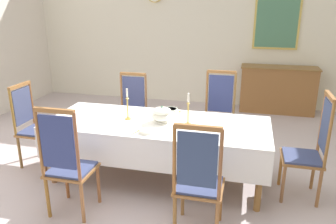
{
  "coord_description": "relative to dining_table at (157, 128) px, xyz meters",
  "views": [
    {
      "loc": [
        1.0,
        -3.36,
        2.07
      ],
      "look_at": [
        0.14,
        0.08,
        0.89
      ],
      "focal_mm": 35.29,
      "sensor_mm": 36.0,
      "label": 1
    }
  ],
  "objects": [
    {
      "name": "back_wall",
      "position": [
        0.0,
        3.42,
        1.01
      ],
      "size": [
        7.21,
        0.08,
        3.35
      ],
      "primitive_type": "cube",
      "color": "silver",
      "rests_on": "ground"
    },
    {
      "name": "bowl_near_right",
      "position": [
        0.06,
        0.4,
        0.1
      ],
      "size": [
        0.19,
        0.19,
        0.05
      ],
      "color": "white",
      "rests_on": "tablecloth"
    },
    {
      "name": "soup_tureen",
      "position": [
        0.06,
        -0.0,
        0.17
      ],
      "size": [
        0.25,
        0.25,
        0.2
      ],
      "color": "white",
      "rests_on": "tablecloth"
    },
    {
      "name": "dining_table",
      "position": [
        0.0,
        0.0,
        0.0
      ],
      "size": [
        2.58,
        1.01,
        0.73
      ],
      "color": "brown",
      "rests_on": "ground"
    },
    {
      "name": "chair_head_east",
      "position": [
        1.7,
        -0.0,
        -0.07
      ],
      "size": [
        0.42,
        0.44,
        1.19
      ],
      "rotation": [
        0.0,
        0.0,
        1.57
      ],
      "color": "brown",
      "rests_on": "ground"
    },
    {
      "name": "ground",
      "position": [
        0.0,
        -0.14,
        -0.68
      ],
      "size": [
        7.21,
        7.03,
        0.04
      ],
      "primitive_type": "cube",
      "color": "#BAACAD"
    },
    {
      "name": "framed_painting",
      "position": [
        1.45,
        3.35,
        1.03
      ],
      "size": [
        0.85,
        0.05,
        0.98
      ],
      "color": "#D1B251"
    },
    {
      "name": "spoon_primary",
      "position": [
        -0.12,
        -0.33,
        0.08
      ],
      "size": [
        0.06,
        0.17,
        0.01
      ],
      "rotation": [
        0.0,
        0.0,
        -0.29
      ],
      "color": "gold",
      "rests_on": "tablecloth"
    },
    {
      "name": "chair_south_a",
      "position": [
        -0.66,
        -0.92,
        -0.08
      ],
      "size": [
        0.44,
        0.42,
        1.17
      ],
      "color": "brown",
      "rests_on": "ground"
    },
    {
      "name": "sideboard",
      "position": [
        1.57,
        3.1,
        -0.21
      ],
      "size": [
        1.44,
        0.48,
        0.9
      ],
      "rotation": [
        0.0,
        0.0,
        3.14
      ],
      "color": "brown",
      "rests_on": "ground"
    },
    {
      "name": "chair_south_b",
      "position": [
        0.64,
        -0.91,
        -0.09
      ],
      "size": [
        0.44,
        0.42,
        1.13
      ],
      "color": "olive",
      "rests_on": "ground"
    },
    {
      "name": "chair_north_b",
      "position": [
        0.64,
        0.92,
        -0.08
      ],
      "size": [
        0.44,
        0.42,
        1.18
      ],
      "rotation": [
        0.0,
        0.0,
        3.14
      ],
      "color": "brown",
      "rests_on": "ground"
    },
    {
      "name": "spoon_secondary",
      "position": [
        0.18,
        0.43,
        0.08
      ],
      "size": [
        0.05,
        0.18,
        0.01
      ],
      "rotation": [
        0.0,
        0.0,
        0.21
      ],
      "color": "gold",
      "rests_on": "tablecloth"
    },
    {
      "name": "chair_head_west",
      "position": [
        -1.69,
        -0.0,
        -0.11
      ],
      "size": [
        0.42,
        0.44,
        1.09
      ],
      "rotation": [
        0.0,
        0.0,
        -1.57
      ],
      "color": "brown",
      "rests_on": "ground"
    },
    {
      "name": "tablecloth",
      "position": [
        0.0,
        0.0,
        -0.02
      ],
      "size": [
        2.6,
        1.03,
        0.38
      ],
      "color": "white",
      "rests_on": "dining_table"
    },
    {
      "name": "chair_north_a",
      "position": [
        -0.66,
        0.91,
        -0.11
      ],
      "size": [
        0.44,
        0.42,
        1.09
      ],
      "rotation": [
        0.0,
        0.0,
        3.14
      ],
      "color": "brown",
      "rests_on": "ground"
    },
    {
      "name": "candlestick_west",
      "position": [
        -0.37,
        0.0,
        0.23
      ],
      "size": [
        0.07,
        0.07,
        0.38
      ],
      "color": "gold",
      "rests_on": "tablecloth"
    },
    {
      "name": "candlestick_east",
      "position": [
        0.37,
        -0.0,
        0.23
      ],
      "size": [
        0.07,
        0.07,
        0.37
      ],
      "color": "gold",
      "rests_on": "tablecloth"
    },
    {
      "name": "bowl_near_left",
      "position": [
        -0.02,
        -0.36,
        0.09
      ],
      "size": [
        0.16,
        0.16,
        0.04
      ],
      "color": "white",
      "rests_on": "tablecloth"
    }
  ]
}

